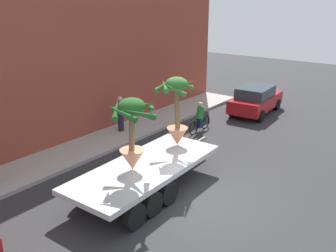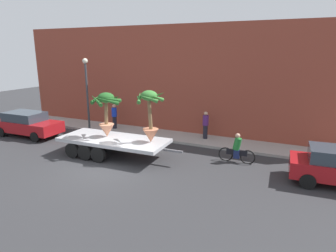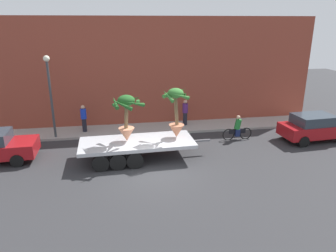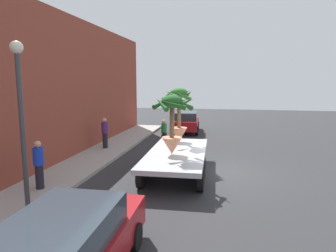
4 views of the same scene
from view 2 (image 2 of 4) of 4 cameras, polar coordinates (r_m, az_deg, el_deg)
ground_plane at (r=14.61m, az=-11.79°, el=-7.99°), size 60.00×60.00×0.00m
sidewalk at (r=19.51m, az=-1.12°, el=-1.75°), size 24.00×2.20×0.15m
building_facade at (r=20.39m, az=0.96°, el=8.91°), size 24.00×1.20×7.11m
flatbed_trailer at (r=16.10m, az=-11.15°, el=-2.96°), size 6.83×2.54×0.98m
potted_palm_rear at (r=14.69m, az=-3.50°, el=2.29°), size 1.40×1.50×2.62m
potted_palm_middle at (r=15.92m, az=-11.80°, el=2.75°), size 1.71×1.75×2.38m
cyclist at (r=15.24m, az=13.11°, el=-4.43°), size 1.84×0.35×1.54m
trailing_car at (r=21.52m, az=-25.44°, el=0.43°), size 4.58×2.02×1.58m
pedestrian_near_gate at (r=18.42m, az=7.23°, el=0.28°), size 0.36×0.36×1.71m
pedestrian_far_left at (r=21.04m, az=-10.27°, el=1.92°), size 0.36×0.36×1.71m
street_lamp at (r=21.14m, az=-15.38°, el=7.71°), size 0.36×0.36×4.83m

